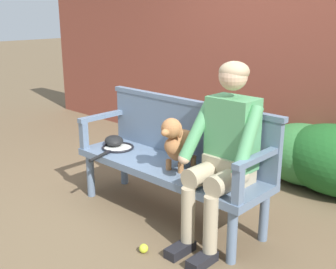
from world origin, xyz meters
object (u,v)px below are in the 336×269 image
at_px(person_seated, 225,148).
at_px(tennis_racket, 116,148).
at_px(dog_on_bench, 179,143).
at_px(garden_bench, 168,171).
at_px(tennis_ball, 144,248).
at_px(baseball_glove, 114,141).

bearing_deg(person_seated, tennis_racket, -178.55).
relative_size(dog_on_bench, tennis_racket, 0.75).
distance_m(garden_bench, person_seated, 0.65).
distance_m(person_seated, dog_on_bench, 0.43).
bearing_deg(tennis_ball, dog_on_bench, 104.09).
xyz_separation_m(dog_on_bench, tennis_ball, (0.13, -0.51, -0.64)).
xyz_separation_m(tennis_racket, tennis_ball, (0.86, -0.49, -0.44)).
distance_m(garden_bench, tennis_ball, 0.70).
bearing_deg(baseball_glove, dog_on_bench, 31.77).
bearing_deg(garden_bench, dog_on_bench, -9.41).
height_order(person_seated, dog_on_bench, person_seated).
bearing_deg(dog_on_bench, garden_bench, 170.59).
xyz_separation_m(garden_bench, baseball_glove, (-0.70, 0.01, 0.10)).
distance_m(dog_on_bench, tennis_ball, 0.83).
relative_size(person_seated, tennis_racket, 2.29).
relative_size(tennis_racket, baseball_glove, 2.65).
height_order(person_seated, tennis_racket, person_seated).
relative_size(dog_on_bench, tennis_ball, 6.61).
bearing_deg(garden_bench, tennis_racket, -175.56).
relative_size(garden_bench, dog_on_bench, 3.97).
relative_size(person_seated, baseball_glove, 6.05).
bearing_deg(person_seated, dog_on_bench, -179.26).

